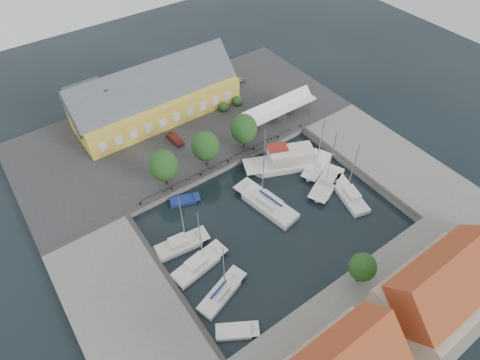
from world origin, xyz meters
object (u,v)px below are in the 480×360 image
(tent_canopy, at_px, (278,107))
(launch_sw, at_px, (236,332))
(car_silver, at_px, (235,81))
(west_boat_c, at_px, (199,265))
(car_red, at_px, (175,139))
(west_boat_d, at_px, (221,294))
(launch_nw, at_px, (184,201))
(trawler, at_px, (286,161))
(west_boat_b, at_px, (181,245))
(warehouse, at_px, (152,98))
(east_boat_b, at_px, (327,183))
(east_boat_a, at_px, (317,166))
(center_sailboat, at_px, (267,204))
(east_boat_c, at_px, (349,196))

(tent_canopy, height_order, launch_sw, tent_canopy)
(car_silver, height_order, west_boat_c, west_boat_c)
(tent_canopy, relative_size, car_red, 3.89)
(west_boat_d, xyz_separation_m, launch_nw, (3.82, 15.48, -0.18))
(trawler, height_order, launch_nw, trawler)
(west_boat_b, xyz_separation_m, launch_nw, (4.27, 6.58, -0.17))
(car_red, height_order, west_boat_c, west_boat_c)
(west_boat_d, bearing_deg, tent_canopy, 39.59)
(trawler, relative_size, launch_nw, 2.71)
(warehouse, height_order, east_boat_b, east_boat_b)
(east_boat_b, bearing_deg, trawler, 109.17)
(trawler, relative_size, east_boat_a, 1.22)
(car_red, relative_size, center_sailboat, 0.26)
(east_boat_c, distance_m, west_boat_b, 25.27)
(east_boat_a, bearing_deg, east_boat_c, -94.53)
(center_sailboat, height_order, launch_nw, center_sailboat)
(car_silver, height_order, trawler, trawler)
(warehouse, height_order, car_red, warehouse)
(launch_sw, bearing_deg, west_boat_b, 87.07)
(west_boat_b, distance_m, west_boat_d, 8.92)
(east_boat_c, bearing_deg, west_boat_d, -175.05)
(warehouse, xyz_separation_m, east_boat_a, (14.98, -25.97, -4.17))
(center_sailboat, relative_size, east_boat_a, 1.33)
(launch_nw, bearing_deg, west_boat_d, -103.85)
(west_boat_b, xyz_separation_m, launch_sw, (-0.70, -13.67, -0.17))
(car_red, xyz_separation_m, east_boat_c, (15.16, -24.70, -1.33))
(car_silver, distance_m, trawler, 23.29)
(warehouse, xyz_separation_m, tent_canopy, (16.60, -13.86, -0.74))
(tent_canopy, xyz_separation_m, east_boat_c, (-2.20, -19.49, -3.42))
(east_boat_b, distance_m, launch_sw, 26.37)
(west_boat_b, distance_m, launch_nw, 7.84)
(car_red, relative_size, west_boat_b, 0.36)
(car_red, distance_m, west_boat_d, 28.18)
(car_red, xyz_separation_m, trawler, (11.94, -14.21, -0.57))
(west_boat_b, height_order, launch_sw, west_boat_b)
(trawler, bearing_deg, center_sailboat, -147.88)
(trawler, bearing_deg, car_silver, 75.46)
(car_silver, height_order, east_boat_a, east_boat_a)
(center_sailboat, height_order, east_boat_c, center_sailboat)
(east_boat_b, height_order, launch_nw, east_boat_b)
(launch_nw, bearing_deg, east_boat_b, -26.72)
(east_boat_b, xyz_separation_m, west_boat_c, (-23.17, -0.90, 0.00))
(trawler, bearing_deg, west_boat_c, -159.86)
(east_boat_a, distance_m, launch_nw, 21.51)
(west_boat_c, bearing_deg, west_boat_d, -88.00)
(east_boat_b, bearing_deg, launch_nw, 153.28)
(east_boat_c, xyz_separation_m, launch_nw, (-20.06, 13.41, -0.17))
(car_silver, height_order, center_sailboat, center_sailboat)
(trawler, distance_m, launch_nw, 17.11)
(car_silver, distance_m, west_boat_c, 40.30)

